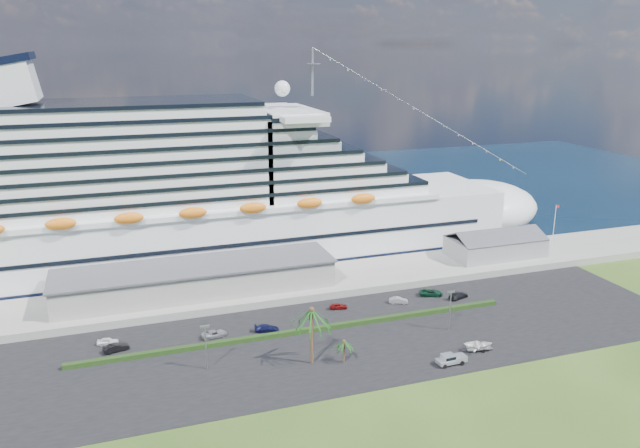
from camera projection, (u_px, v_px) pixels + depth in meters
name	position (u px, v px, depth m)	size (l,w,h in m)	color
ground	(372.00, 365.00, 110.47)	(420.00, 420.00, 0.00)	#2B4617
asphalt_lot	(350.00, 338.00, 120.45)	(140.00, 38.00, 0.12)	black
wharf	(305.00, 282.00, 146.57)	(240.00, 20.00, 1.80)	gray
water	(231.00, 199.00, 228.62)	(420.00, 160.00, 0.02)	black
cruise_ship	(194.00, 201.00, 157.30)	(191.00, 38.00, 54.00)	silver
terminal_building	(197.00, 278.00, 137.65)	(61.00, 15.00, 6.30)	gray
port_shed	(495.00, 246.00, 161.79)	(24.00, 12.31, 7.37)	gray
flagpole	(554.00, 225.00, 166.33)	(1.08, 0.16, 12.00)	silver
hedge	(303.00, 331.00, 122.36)	(88.00, 1.10, 0.90)	#183311
lamp_post_left	(206.00, 342.00, 107.54)	(1.60, 0.35, 8.27)	gray
lamp_post_right	(450.00, 305.00, 122.48)	(1.60, 0.35, 8.27)	gray
palm_tall	(312.00, 316.00, 108.44)	(8.82, 8.82, 11.13)	#47301E
palm_short	(344.00, 344.00, 110.32)	(3.53, 3.53, 4.56)	#47301E
parked_car_0	(108.00, 341.00, 117.65)	(1.56, 3.89, 1.33)	white
parked_car_1	(116.00, 348.00, 115.00)	(1.61, 4.61, 1.52)	black
parked_car_2	(215.00, 334.00, 120.61)	(2.29, 4.98, 1.38)	#9C9DA4
parked_car_3	(267.00, 328.00, 123.04)	(1.94, 4.78, 1.39)	#131644
parked_car_4	(338.00, 306.00, 133.50)	(1.53, 3.79, 1.29)	maroon
parked_car_5	(399.00, 300.00, 136.40)	(1.42, 4.08, 1.34)	#9EA0A5
parked_car_6	(431.00, 293.00, 140.57)	(2.43, 5.26, 1.46)	#0D3622
parked_car_7	(458.00, 295.00, 139.01)	(2.06, 5.06, 1.47)	black
pickup_truck	(451.00, 359.00, 110.29)	(5.58, 2.23, 1.94)	black
boat_trailer	(479.00, 345.00, 115.14)	(6.29, 4.56, 1.75)	gray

